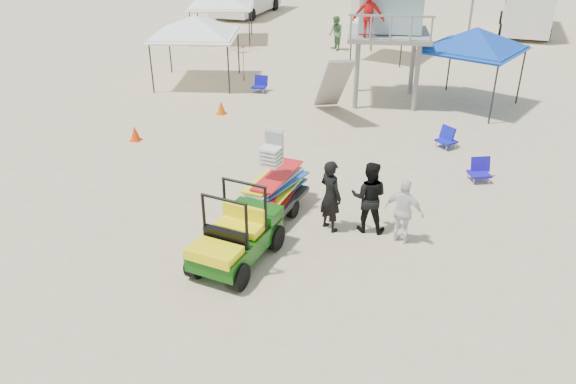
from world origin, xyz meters
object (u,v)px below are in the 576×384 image
(surf_trailer, at_px, (274,184))
(man_left, at_px, (331,196))
(utility_cart, at_px, (234,230))
(lifeguard_tower, at_px, (389,6))
(canopy_blue, at_px, (477,31))

(surf_trailer, bearing_deg, man_left, -11.22)
(surf_trailer, bearing_deg, utility_cart, -90.15)
(utility_cart, relative_size, surf_trailer, 1.08)
(lifeguard_tower, bearing_deg, canopy_blue, 5.24)
(utility_cart, xyz_separation_m, man_left, (1.52, 2.03, 0.08))
(man_left, xyz_separation_m, canopy_blue, (2.46, 10.56, 1.91))
(surf_trailer, distance_m, man_left, 1.54)
(surf_trailer, bearing_deg, lifeguard_tower, 85.50)
(utility_cart, relative_size, man_left, 1.34)
(utility_cart, bearing_deg, surf_trailer, 89.85)
(man_left, bearing_deg, canopy_blue, -70.65)
(surf_trailer, relative_size, man_left, 1.25)
(surf_trailer, height_order, lifeguard_tower, lifeguard_tower)
(man_left, bearing_deg, surf_trailer, 21.23)
(man_left, distance_m, lifeguard_tower, 10.64)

